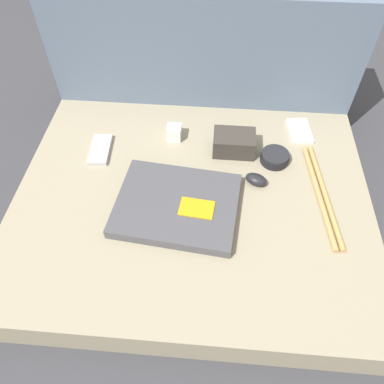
# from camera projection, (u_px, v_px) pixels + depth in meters

# --- Properties ---
(ground_plane) EXTENTS (8.00, 8.00, 0.00)m
(ground_plane) POSITION_uv_depth(u_px,v_px,m) (192.00, 219.00, 1.12)
(ground_plane) COLOR #38383D
(couch_seat) EXTENTS (0.99, 0.80, 0.11)m
(couch_seat) POSITION_uv_depth(u_px,v_px,m) (192.00, 208.00, 1.08)
(couch_seat) COLOR gray
(couch_seat) RESTS_ON ground_plane
(couch_backrest) EXTENTS (0.99, 0.20, 0.47)m
(couch_backrest) POSITION_uv_depth(u_px,v_px,m) (204.00, 57.00, 1.25)
(couch_backrest) COLOR slate
(couch_backrest) RESTS_ON ground_plane
(laptop) EXTENTS (0.35, 0.29, 0.03)m
(laptop) POSITION_uv_depth(u_px,v_px,m) (177.00, 205.00, 1.00)
(laptop) COLOR #47474C
(laptop) RESTS_ON couch_seat
(computer_mouse) EXTENTS (0.07, 0.06, 0.03)m
(computer_mouse) POSITION_uv_depth(u_px,v_px,m) (256.00, 180.00, 1.06)
(computer_mouse) COLOR black
(computer_mouse) RESTS_ON couch_seat
(speaker_puck) EXTENTS (0.09, 0.09, 0.03)m
(speaker_puck) POSITION_uv_depth(u_px,v_px,m) (275.00, 157.00, 1.11)
(speaker_puck) COLOR black
(speaker_puck) RESTS_ON couch_seat
(phone_silver) EXTENTS (0.08, 0.12, 0.01)m
(phone_silver) POSITION_uv_depth(u_px,v_px,m) (300.00, 131.00, 1.21)
(phone_silver) COLOR silver
(phone_silver) RESTS_ON couch_seat
(phone_black) EXTENTS (0.07, 0.13, 0.01)m
(phone_black) POSITION_uv_depth(u_px,v_px,m) (100.00, 150.00, 1.15)
(phone_black) COLOR #B7B7BC
(phone_black) RESTS_ON couch_seat
(camera_pouch) EXTENTS (0.13, 0.09, 0.06)m
(camera_pouch) POSITION_uv_depth(u_px,v_px,m) (234.00, 143.00, 1.13)
(camera_pouch) COLOR #38332D
(camera_pouch) RESTS_ON couch_seat
(charger_brick) EXTENTS (0.04, 0.05, 0.04)m
(charger_brick) POSITION_uv_depth(u_px,v_px,m) (174.00, 133.00, 1.18)
(charger_brick) COLOR silver
(charger_brick) RESTS_ON couch_seat
(drumstick_pair) EXTENTS (0.07, 0.37, 0.01)m
(drumstick_pair) POSITION_uv_depth(u_px,v_px,m) (322.00, 194.00, 1.04)
(drumstick_pair) COLOR tan
(drumstick_pair) RESTS_ON couch_seat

